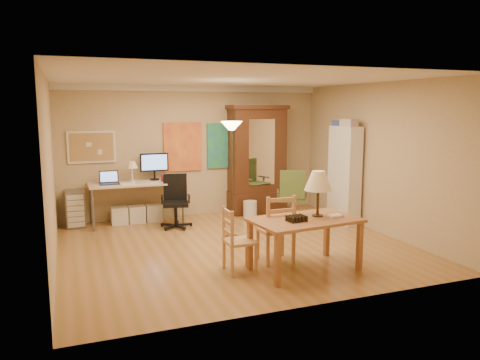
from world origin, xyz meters
name	(u,v)px	position (x,y,z in m)	size (l,w,h in m)	color
floor	(235,246)	(0.00, 0.00, 0.00)	(5.50, 5.50, 0.00)	olive
crown_molding	(194,88)	(0.00, 2.46, 2.64)	(5.50, 0.08, 0.12)	white
corkboard	(92,147)	(-2.05, 2.47, 1.50)	(0.90, 0.04, 0.62)	tan
art_panel_left	(183,147)	(-0.25, 2.47, 1.45)	(0.80, 0.04, 1.00)	gold
art_panel_right	(224,146)	(0.65, 2.47, 1.45)	(0.75, 0.04, 0.95)	teal
dining_table	(310,208)	(0.61, -1.37, 0.87)	(1.55, 1.03, 1.38)	brown
ladder_chair_back	(276,230)	(0.30, -0.95, 0.47)	(0.48, 0.46, 1.02)	tan
ladder_chair_left	(238,242)	(-0.38, -1.14, 0.42)	(0.41, 0.42, 0.90)	tan
torchiere_lamp	(232,145)	(0.10, 0.45, 1.63)	(0.37, 0.37, 2.03)	#452F1B
computer_desk	(138,198)	(-1.24, 2.16, 0.50)	(1.79, 0.78, 1.35)	beige
office_chair_black	(176,213)	(-0.63, 1.55, 0.27)	(0.62, 0.62, 1.01)	black
office_chair_green	(292,209)	(1.55, 1.02, 0.29)	(0.66, 0.66, 1.08)	slate
drawer_cart	(75,209)	(-2.41, 2.28, 0.35)	(0.35, 0.42, 0.70)	slate
armoire	(257,166)	(1.31, 2.24, 1.00)	(1.25, 0.59, 2.30)	#36210E
bookshelf	(344,175)	(2.55, 0.76, 0.94)	(0.28, 0.76, 1.90)	white
wastebin	(250,209)	(0.97, 1.76, 0.18)	(0.28, 0.28, 0.35)	silver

